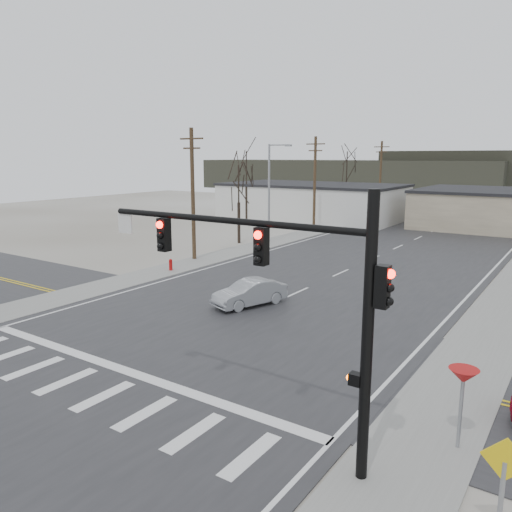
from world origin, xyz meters
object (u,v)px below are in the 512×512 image
(sedan_crossing, at_px, (250,293))
(car_far_a, at_px, (473,214))
(fire_hydrant, at_px, (171,265))
(traffic_signal_mast, at_px, (297,287))
(car_far_b, at_px, (443,203))

(sedan_crossing, relative_size, car_far_a, 0.82)
(fire_hydrant, bearing_deg, sedan_crossing, -21.74)
(fire_hydrant, xyz_separation_m, sedan_crossing, (9.35, -3.73, 0.28))
(traffic_signal_mast, height_order, car_far_b, traffic_signal_mast)
(fire_hydrant, relative_size, car_far_b, 0.21)
(traffic_signal_mast, bearing_deg, fire_hydrant, 141.87)
(sedan_crossing, bearing_deg, traffic_signal_mast, -30.61)
(car_far_a, xyz_separation_m, car_far_b, (-7.01, 13.50, -0.03))
(fire_hydrant, distance_m, car_far_a, 43.82)
(sedan_crossing, distance_m, car_far_a, 46.02)
(traffic_signal_mast, relative_size, fire_hydrant, 10.29)
(car_far_a, relative_size, car_far_b, 1.22)
(traffic_signal_mast, xyz_separation_m, car_far_b, (-13.42, 69.94, -3.92))
(car_far_a, distance_m, car_far_b, 15.21)
(sedan_crossing, xyz_separation_m, car_far_a, (2.33, 45.96, 0.06))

